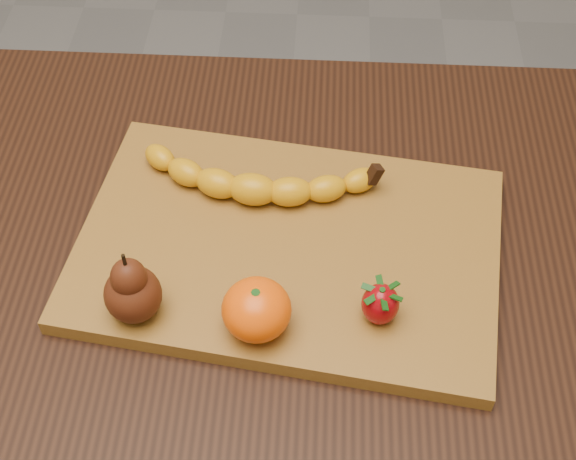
# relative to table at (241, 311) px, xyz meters

# --- Properties ---
(table) EXTENTS (1.00, 0.70, 0.76)m
(table) POSITION_rel_table_xyz_m (0.00, 0.00, 0.00)
(table) COLOR black
(table) RESTS_ON ground
(cutting_board) EXTENTS (0.49, 0.36, 0.02)m
(cutting_board) POSITION_rel_table_xyz_m (0.05, 0.01, 0.11)
(cutting_board) COLOR brown
(cutting_board) RESTS_ON table
(banana) EXTENTS (0.24, 0.08, 0.04)m
(banana) POSITION_rel_table_xyz_m (0.01, 0.07, 0.14)
(banana) COLOR orange
(banana) RESTS_ON cutting_board
(pear) EXTENTS (0.07, 0.07, 0.09)m
(pear) POSITION_rel_table_xyz_m (-0.09, -0.08, 0.16)
(pear) COLOR #4C1D0C
(pear) RESTS_ON cutting_board
(mandarin) EXTENTS (0.09, 0.09, 0.06)m
(mandarin) POSITION_rel_table_xyz_m (0.03, -0.10, 0.15)
(mandarin) COLOR #FD5102
(mandarin) RESTS_ON cutting_board
(strawberry) EXTENTS (0.05, 0.05, 0.05)m
(strawberry) POSITION_rel_table_xyz_m (0.15, -0.08, 0.14)
(strawberry) COLOR #910309
(strawberry) RESTS_ON cutting_board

